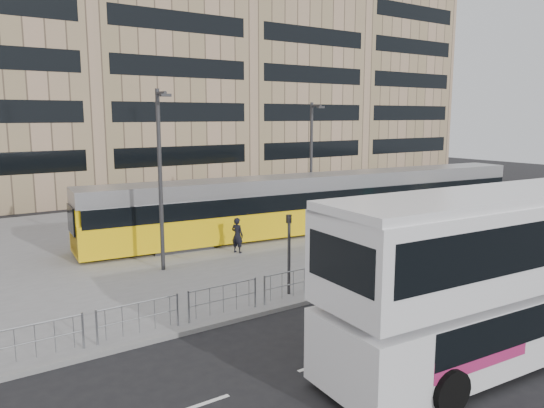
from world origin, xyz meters
TOP-DOWN VIEW (x-y plane):
  - ground at (0.00, 0.00)m, footprint 120.00×120.00m
  - plaza at (0.00, 12.00)m, footprint 64.00×24.00m
  - kerb at (0.00, 0.05)m, footprint 64.00×0.25m
  - building_row at (1.55, 34.27)m, footprint 70.40×18.40m
  - pedestrian_barrier at (2.00, 0.50)m, footprint 32.07×0.07m
  - road_markings at (1.00, -4.00)m, footprint 62.00×0.12m
  - double_decker_bus at (-1.27, -6.52)m, footprint 12.34×3.78m
  - tram at (5.08, 9.20)m, footprint 28.52×5.78m
  - station_sign at (15.34, 2.19)m, footprint 2.10×0.13m
  - ad_panel at (11.04, 1.54)m, footprint 0.83×0.25m
  - pedestrian at (-1.99, 7.42)m, footprint 0.66×0.77m
  - traffic_light_west at (-3.56, 0.96)m, footprint 0.21×0.23m
  - traffic_light_east at (11.62, 0.63)m, footprint 0.17×0.21m
  - lamp_post_west at (-6.23, 6.69)m, footprint 0.45×1.04m
  - lamp_post_east at (5.41, 10.77)m, footprint 0.45×1.04m

SIDE VIEW (x-z plane):
  - ground at x=0.00m, z-range 0.00..0.00m
  - road_markings at x=1.00m, z-range 0.00..0.01m
  - kerb at x=0.00m, z-range -0.01..0.16m
  - plaza at x=0.00m, z-range 0.00..0.15m
  - pedestrian_barrier at x=2.00m, z-range 0.43..1.53m
  - pedestrian at x=-1.99m, z-range 0.15..1.93m
  - ad_panel at x=11.04m, z-range 0.29..1.87m
  - station_sign at x=15.34m, z-range 0.62..3.04m
  - tram at x=5.08m, z-range 0.16..3.50m
  - traffic_light_west at x=-3.56m, z-range 0.57..3.67m
  - traffic_light_east at x=11.62m, z-range 0.57..3.67m
  - double_decker_bus at x=-1.27m, z-range 0.20..5.06m
  - lamp_post_east at x=5.41m, z-range 0.52..8.08m
  - lamp_post_west at x=-6.23m, z-range 0.52..8.41m
  - building_row at x=1.55m, z-range -2.69..28.51m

